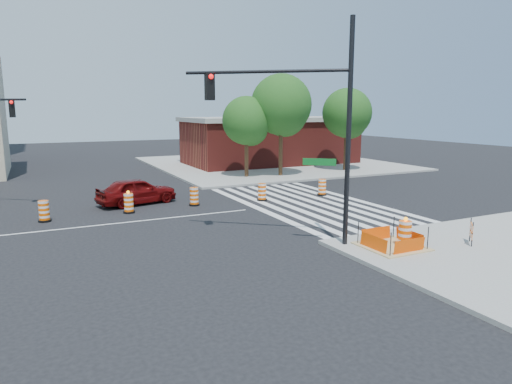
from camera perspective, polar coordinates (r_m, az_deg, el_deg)
ground at (r=22.60m, az=-17.71°, el=-3.84°), size 120.00×120.00×0.00m
sidewalk_ne at (r=45.27m, az=1.77°, el=3.60°), size 22.00×22.00×0.15m
crosswalk_east at (r=26.39m, az=6.48°, el=-1.41°), size 6.75×13.50×0.01m
lane_centerline at (r=22.60m, az=-17.71°, el=-3.83°), size 14.00×0.12×0.01m
excavation_pit at (r=18.25m, az=16.60°, el=-6.38°), size 2.20×2.20×0.90m
brick_storefront at (r=45.07m, az=1.79°, el=6.43°), size 16.50×8.50×4.60m
red_coupe at (r=26.78m, az=-14.69°, el=0.13°), size 4.77×2.84×1.52m
signal_pole_se at (r=17.63m, az=5.73°, el=9.85°), size 5.12×4.12×8.50m
pit_drum at (r=18.25m, az=18.10°, el=-5.10°), size 0.60×0.60×1.18m
barricade at (r=19.65m, az=25.33°, el=-4.41°), size 0.60×0.60×0.95m
tree_north_c at (r=35.51m, az=-1.17°, el=8.57°), size 3.74×3.74×6.37m
tree_north_d at (r=36.20m, az=3.19°, el=10.42°), size 4.75×4.75×8.08m
tree_north_e at (r=40.23m, az=11.32°, el=9.33°), size 4.21×4.21×7.15m
median_drum_2 at (r=24.15m, az=-24.97°, el=-2.27°), size 0.60×0.60×1.02m
median_drum_3 at (r=24.64m, az=-15.62°, el=-1.42°), size 0.60×0.60×1.18m
median_drum_4 at (r=25.81m, az=-7.73°, el=-0.64°), size 0.60×0.60×1.02m
median_drum_5 at (r=26.93m, az=0.76°, el=-0.09°), size 0.60×0.60×1.02m
median_drum_6 at (r=28.90m, az=8.27°, el=0.52°), size 0.60×0.60×1.02m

